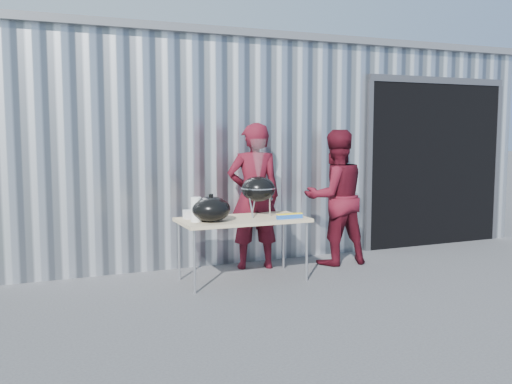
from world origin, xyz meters
name	(u,v)px	position (x,y,z in m)	size (l,w,h in m)	color
ground	(295,296)	(0.00, 0.00, 0.00)	(80.00, 80.00, 0.00)	#424245
building	(228,144)	(0.92, 4.59, 1.54)	(8.20, 6.20, 3.10)	silver
folding_table	(243,222)	(-0.29, 0.82, 0.71)	(1.50, 0.75, 0.75)	tan
kettle_grill	(258,181)	(-0.05, 0.89, 1.17)	(0.41, 0.41, 0.93)	black
grill_lid	(211,209)	(-0.71, 0.72, 0.89)	(0.44, 0.44, 0.32)	black
paper_towels	(196,210)	(-0.87, 0.77, 0.89)	(0.12, 0.12, 0.28)	white
white_tub	(193,214)	(-0.84, 1.02, 0.80)	(0.20, 0.15, 0.10)	white
foil_box	(289,216)	(0.21, 0.57, 0.78)	(0.32, 0.05, 0.06)	#1B50B2
person_cook	(254,196)	(0.08, 1.36, 0.94)	(0.69, 0.45, 1.88)	#4B0D18
person_bystander	(335,197)	(1.18, 1.16, 0.90)	(0.87, 0.68, 1.79)	#4B0D18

